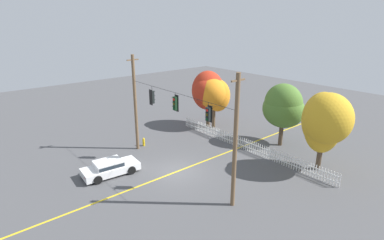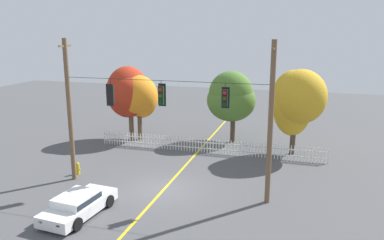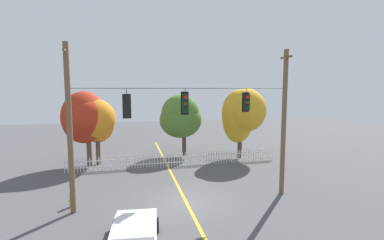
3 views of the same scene
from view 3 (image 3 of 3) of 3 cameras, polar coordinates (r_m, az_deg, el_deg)
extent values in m
plane|color=#4C4C4F|center=(16.22, -1.20, -16.46)|extent=(80.00, 80.00, 0.00)
cube|color=gold|center=(16.22, -1.20, -16.45)|extent=(0.16, 36.00, 0.01)
cylinder|color=brown|center=(15.06, -23.78, -1.85)|extent=(0.27, 0.27, 8.56)
cylinder|color=brown|center=(17.25, 18.29, -0.65)|extent=(0.27, 0.27, 8.56)
cube|color=brown|center=(15.03, -24.45, 12.76)|extent=(0.10, 1.10, 0.10)
cube|color=brown|center=(17.23, 18.75, 12.09)|extent=(0.10, 1.10, 0.10)
cylinder|color=black|center=(14.95, -1.26, 6.51)|extent=(11.58, 0.02, 0.02)
cylinder|color=black|center=(14.64, -13.28, 5.55)|extent=(0.03, 0.03, 0.40)
cube|color=black|center=(14.54, -13.22, 2.76)|extent=(0.43, 0.02, 1.25)
cube|color=black|center=(14.67, -13.21, 2.79)|extent=(0.30, 0.24, 1.01)
cylinder|color=red|center=(14.79, -13.25, 4.12)|extent=(0.20, 0.03, 0.20)
cube|color=black|center=(14.83, -13.26, 4.57)|extent=(0.22, 0.12, 0.06)
cylinder|color=#463B09|center=(14.80, -13.21, 2.82)|extent=(0.20, 0.03, 0.20)
cube|color=black|center=(14.84, -13.22, 3.28)|extent=(0.22, 0.12, 0.06)
cylinder|color=#073513|center=(14.83, -13.18, 1.52)|extent=(0.20, 0.03, 0.20)
cube|color=black|center=(14.86, -13.19, 1.98)|extent=(0.22, 0.12, 0.06)
cylinder|color=black|center=(14.94, -1.41, 5.95)|extent=(0.03, 0.03, 0.29)
cube|color=black|center=(15.09, -1.50, 3.47)|extent=(0.43, 0.02, 1.26)
cube|color=black|center=(14.96, -1.40, 3.44)|extent=(0.30, 0.24, 1.01)
cylinder|color=red|center=(14.81, -1.30, 4.72)|extent=(0.20, 0.03, 0.20)
cube|color=black|center=(14.77, -1.27, 5.16)|extent=(0.22, 0.12, 0.06)
cylinder|color=#463B09|center=(14.83, -1.30, 3.42)|extent=(0.20, 0.03, 0.20)
cube|color=black|center=(14.78, -1.26, 3.85)|extent=(0.22, 0.12, 0.06)
cylinder|color=#073513|center=(14.85, -1.30, 2.12)|extent=(0.20, 0.03, 0.20)
cube|color=black|center=(14.80, -1.26, 2.55)|extent=(0.22, 0.12, 0.06)
cylinder|color=black|center=(16.03, 11.16, 5.79)|extent=(0.03, 0.03, 0.33)
cube|color=black|center=(16.16, 10.93, 3.61)|extent=(0.43, 0.02, 1.12)
cube|color=black|center=(16.04, 11.11, 3.58)|extent=(0.30, 0.24, 0.90)
cylinder|color=red|center=(15.91, 11.33, 4.64)|extent=(0.20, 0.03, 0.20)
cube|color=black|center=(15.86, 11.41, 5.05)|extent=(0.22, 0.12, 0.06)
cylinder|color=#463B09|center=(15.92, 11.31, 3.56)|extent=(0.20, 0.03, 0.20)
cube|color=black|center=(15.87, 11.39, 3.96)|extent=(0.22, 0.12, 0.06)
cylinder|color=#073513|center=(15.94, 11.29, 2.48)|extent=(0.20, 0.03, 0.20)
cube|color=black|center=(15.89, 11.36, 2.88)|extent=(0.22, 0.12, 0.06)
cube|color=white|center=(23.21, -24.68, -8.55)|extent=(0.06, 0.04, 1.10)
cube|color=white|center=(23.16, -24.13, -8.56)|extent=(0.06, 0.04, 1.10)
cube|color=white|center=(23.12, -23.57, -8.56)|extent=(0.06, 0.04, 1.10)
cube|color=white|center=(23.08, -23.02, -8.56)|extent=(0.06, 0.04, 1.10)
cube|color=white|center=(23.04, -22.46, -8.56)|extent=(0.06, 0.04, 1.10)
cube|color=white|center=(23.00, -21.90, -8.56)|extent=(0.06, 0.04, 1.10)
cube|color=white|center=(22.97, -21.34, -8.56)|extent=(0.06, 0.04, 1.10)
cube|color=white|center=(22.93, -20.77, -8.56)|extent=(0.06, 0.04, 1.10)
cube|color=white|center=(22.90, -20.21, -8.56)|extent=(0.06, 0.04, 1.10)
cube|color=white|center=(22.87, -19.64, -8.55)|extent=(0.06, 0.04, 1.10)
cube|color=white|center=(22.85, -19.07, -8.55)|extent=(0.06, 0.04, 1.10)
cube|color=white|center=(22.82, -18.50, -8.54)|extent=(0.06, 0.04, 1.10)
cube|color=white|center=(22.80, -17.93, -8.54)|extent=(0.06, 0.04, 1.10)
cube|color=white|center=(22.78, -17.36, -8.53)|extent=(0.06, 0.04, 1.10)
cube|color=white|center=(22.76, -16.79, -8.52)|extent=(0.06, 0.04, 1.10)
cube|color=white|center=(22.75, -16.22, -8.52)|extent=(0.06, 0.04, 1.10)
cube|color=white|center=(22.74, -15.64, -8.51)|extent=(0.06, 0.04, 1.10)
cube|color=white|center=(22.72, -15.07, -8.50)|extent=(0.06, 0.04, 1.10)
cube|color=white|center=(22.72, -14.50, -8.49)|extent=(0.06, 0.04, 1.10)
cube|color=white|center=(22.71, -13.92, -8.47)|extent=(0.06, 0.04, 1.10)
cube|color=white|center=(22.71, -13.35, -8.46)|extent=(0.06, 0.04, 1.10)
cube|color=white|center=(22.70, -12.77, -8.45)|extent=(0.06, 0.04, 1.10)
cube|color=white|center=(22.70, -12.20, -8.43)|extent=(0.06, 0.04, 1.10)
cube|color=white|center=(22.71, -11.62, -8.42)|extent=(0.06, 0.04, 1.10)
cube|color=white|center=(22.71, -11.05, -8.40)|extent=(0.06, 0.04, 1.10)
cube|color=white|center=(22.72, -10.47, -8.38)|extent=(0.06, 0.04, 1.10)
cube|color=white|center=(22.73, -9.90, -8.37)|extent=(0.06, 0.04, 1.10)
cube|color=white|center=(22.74, -9.32, -8.35)|extent=(0.06, 0.04, 1.10)
cube|color=white|center=(22.75, -8.75, -8.33)|extent=(0.06, 0.04, 1.10)
cube|color=white|center=(22.77, -8.18, -8.31)|extent=(0.06, 0.04, 1.10)
cube|color=white|center=(22.79, -7.61, -8.29)|extent=(0.06, 0.04, 1.10)
cube|color=white|center=(22.81, -7.04, -8.27)|extent=(0.06, 0.04, 1.10)
cube|color=white|center=(22.83, -6.47, -8.24)|extent=(0.06, 0.04, 1.10)
cube|color=white|center=(22.86, -5.90, -8.22)|extent=(0.06, 0.04, 1.10)
cube|color=white|center=(22.88, -5.34, -8.20)|extent=(0.06, 0.04, 1.10)
cube|color=white|center=(22.91, -4.77, -8.17)|extent=(0.06, 0.04, 1.10)
cube|color=white|center=(22.94, -4.21, -8.15)|extent=(0.06, 0.04, 1.10)
cube|color=white|center=(22.98, -3.65, -8.12)|extent=(0.06, 0.04, 1.10)
cube|color=white|center=(23.01, -3.09, -8.09)|extent=(0.06, 0.04, 1.10)
cube|color=white|center=(23.05, -2.53, -8.07)|extent=(0.06, 0.04, 1.10)
cube|color=white|center=(23.09, -1.97, -8.04)|extent=(0.06, 0.04, 1.10)
cube|color=white|center=(23.13, -1.42, -8.01)|extent=(0.06, 0.04, 1.10)
cube|color=white|center=(23.18, -0.87, -7.98)|extent=(0.06, 0.04, 1.10)
cube|color=white|center=(23.22, -0.32, -7.95)|extent=(0.06, 0.04, 1.10)
cube|color=white|center=(23.27, 0.23, -7.92)|extent=(0.06, 0.04, 1.10)
cube|color=white|center=(23.32, 0.78, -7.89)|extent=(0.06, 0.04, 1.10)
cube|color=white|center=(23.38, 1.32, -7.86)|extent=(0.06, 0.04, 1.10)
cube|color=white|center=(23.43, 1.86, -7.83)|extent=(0.06, 0.04, 1.10)
cube|color=white|center=(23.49, 2.39, -7.79)|extent=(0.06, 0.04, 1.10)
cube|color=white|center=(23.55, 2.93, -7.76)|extent=(0.06, 0.04, 1.10)
cube|color=white|center=(23.61, 3.46, -7.73)|extent=(0.06, 0.04, 1.10)
cube|color=white|center=(23.67, 3.99, -7.69)|extent=(0.06, 0.04, 1.10)
cube|color=white|center=(23.74, 4.51, -7.66)|extent=(0.06, 0.04, 1.10)
cube|color=white|center=(23.80, 5.04, -7.62)|extent=(0.06, 0.04, 1.10)
cube|color=white|center=(23.87, 5.56, -7.59)|extent=(0.06, 0.04, 1.10)
cube|color=white|center=(23.94, 6.07, -7.55)|extent=(0.06, 0.04, 1.10)
cube|color=white|center=(24.01, 6.59, -7.51)|extent=(0.06, 0.04, 1.10)
cube|color=white|center=(24.09, 7.10, -7.48)|extent=(0.06, 0.04, 1.10)
cube|color=white|center=(24.16, 7.60, -7.44)|extent=(0.06, 0.04, 1.10)
cube|color=white|center=(24.24, 8.11, -7.40)|extent=(0.06, 0.04, 1.10)
cube|color=white|center=(24.32, 8.61, -7.37)|extent=(0.06, 0.04, 1.10)
cube|color=white|center=(24.40, 9.11, -7.33)|extent=(0.06, 0.04, 1.10)
cube|color=white|center=(24.49, 9.60, -7.29)|extent=(0.06, 0.04, 1.10)
cube|color=white|center=(24.57, 10.09, -7.25)|extent=(0.06, 0.04, 1.10)
cube|color=white|center=(24.66, 10.57, -7.21)|extent=(0.06, 0.04, 1.10)
cube|color=white|center=(24.75, 11.06, -7.17)|extent=(0.06, 0.04, 1.10)
cube|color=white|center=(24.84, 11.54, -7.13)|extent=(0.06, 0.04, 1.10)
cube|color=white|center=(24.93, 12.01, -7.09)|extent=(0.06, 0.04, 1.10)
cube|color=white|center=(25.03, 12.49, -7.05)|extent=(0.06, 0.04, 1.10)
cube|color=white|center=(25.12, 12.95, -7.01)|extent=(0.06, 0.04, 1.10)
cube|color=white|center=(25.22, 13.42, -6.97)|extent=(0.06, 0.04, 1.10)
cube|color=white|center=(25.32, 13.88, -6.93)|extent=(0.06, 0.04, 1.10)
cube|color=white|center=(25.42, 14.34, -6.89)|extent=(0.06, 0.04, 1.10)
cube|color=white|center=(25.52, 14.79, -6.85)|extent=(0.06, 0.04, 1.10)
cube|color=white|center=(25.63, 15.24, -6.81)|extent=(0.06, 0.04, 1.10)
cube|color=white|center=(25.73, 15.69, -6.77)|extent=(0.06, 0.04, 1.10)
cube|color=white|center=(25.84, 16.13, -6.73)|extent=(0.06, 0.04, 1.10)
cube|color=white|center=(23.10, -3.10, -8.60)|extent=(17.14, 0.03, 0.08)
cube|color=white|center=(22.98, -3.10, -7.49)|extent=(17.14, 0.03, 0.08)
cylinder|color=brown|center=(24.50, -20.34, -5.54)|extent=(0.38, 0.38, 2.81)
ellipsoid|color=#B22D19|center=(24.36, -21.22, 0.52)|extent=(3.58, 3.44, 4.28)
ellipsoid|color=#B22D19|center=(23.70, -20.58, 0.41)|extent=(3.21, 2.71, 2.96)
cylinder|color=brown|center=(24.65, -18.69, -5.65)|extent=(0.36, 0.36, 2.61)
ellipsoid|color=orange|center=(24.78, -18.75, -0.36)|extent=(2.78, 2.68, 3.51)
ellipsoid|color=orange|center=(23.97, -19.28, 0.32)|extent=(3.29, 3.00, 3.20)
cylinder|color=#473828|center=(26.40, -1.62, -4.69)|extent=(0.39, 0.39, 2.47)
ellipsoid|color=#4C752D|center=(26.39, -2.33, 0.02)|extent=(4.00, 3.38, 3.42)
ellipsoid|color=#4C752D|center=(26.29, -2.37, 1.30)|extent=(3.61, 3.10, 3.67)
cylinder|color=#473828|center=(26.03, 9.75, -5.14)|extent=(0.40, 0.40, 2.29)
ellipsoid|color=gold|center=(25.77, 9.37, 0.40)|extent=(2.87, 2.59, 4.56)
ellipsoid|color=gold|center=(25.54, 9.57, 1.30)|extent=(3.13, 2.67, 4.35)
ellipsoid|color=gold|center=(25.43, 11.01, 1.98)|extent=(3.59, 3.47, 3.88)
cube|color=white|center=(12.04, -11.83, -22.79)|extent=(2.17, 4.39, 0.55)
cube|color=white|center=(11.68, -11.94, -21.06)|extent=(1.75, 2.18, 0.42)
cube|color=#232D38|center=(11.68, -11.94, -21.06)|extent=(1.78, 2.09, 0.27)
cylinder|color=black|center=(13.35, -15.45, -20.44)|extent=(0.24, 0.65, 0.64)
cylinder|color=black|center=(13.23, -7.25, -20.51)|extent=(0.24, 0.65, 0.64)
cube|color=white|center=(13.91, -13.29, -18.18)|extent=(0.20, 0.06, 0.10)
cube|color=white|center=(13.85, -9.03, -18.21)|extent=(0.20, 0.06, 0.10)
cylinder|color=gold|center=(16.83, -23.44, -15.00)|extent=(0.22, 0.22, 0.62)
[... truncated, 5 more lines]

